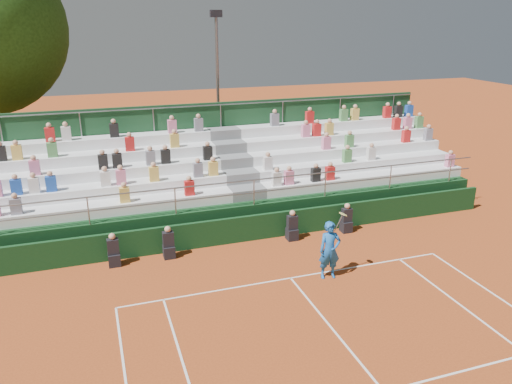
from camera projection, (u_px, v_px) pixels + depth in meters
name	position (u px, v px, depth m)	size (l,w,h in m)	color
ground	(291.00, 278.00, 16.14)	(90.00, 90.00, 0.00)	#A5451B
courtside_wall	(259.00, 227.00, 18.84)	(20.00, 0.15, 1.00)	black
line_officials	(236.00, 236.00, 18.13)	(9.22, 0.40, 1.19)	black
grandstand	(234.00, 187.00, 21.54)	(20.00, 5.20, 4.40)	black
tennis_player	(330.00, 250.00, 15.90)	(0.91, 0.56, 2.22)	blue
floodlight_mast	(218.00, 81.00, 25.87)	(0.60, 0.25, 8.34)	gray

